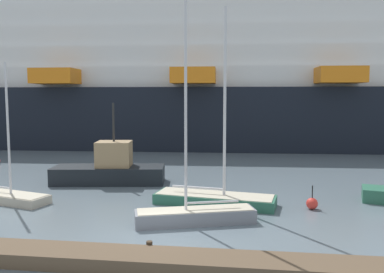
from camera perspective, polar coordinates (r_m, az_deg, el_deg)
ground_plane at (r=18.25m, az=-4.38°, el=-14.24°), size 600.00×600.00×0.00m
dock_pier at (r=15.25m, az=-6.96°, el=-17.25°), size 22.82×1.82×0.66m
sailboat_0 at (r=26.38m, az=-25.24°, el=-7.63°), size 5.95×3.09×8.23m
sailboat_1 at (r=19.88m, az=0.44°, el=-10.78°), size 6.05×3.07×11.82m
sailboat_2 at (r=23.25m, az=3.30°, el=-8.57°), size 7.20×3.14×11.20m
fishing_boat_0 at (r=29.46m, az=-11.67°, el=-4.64°), size 8.25×3.76×5.83m
channel_buoy_0 at (r=23.33m, az=16.87°, el=-9.19°), size 0.64×0.64×1.34m
cruise_ship at (r=54.93m, az=-7.39°, el=7.90°), size 135.04×25.91×26.19m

